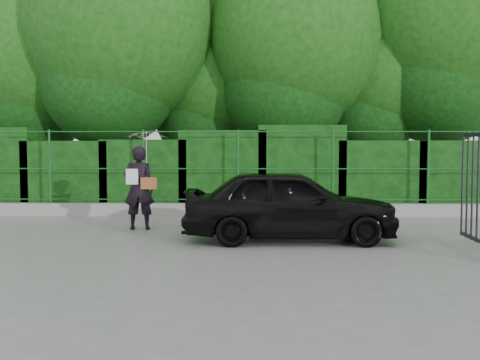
{
  "coord_description": "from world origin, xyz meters",
  "views": [
    {
      "loc": [
        0.72,
        -10.06,
        1.89
      ],
      "look_at": [
        0.51,
        1.3,
        1.1
      ],
      "focal_mm": 45.0,
      "sensor_mm": 36.0,
      "label": 1
    }
  ],
  "objects": [
    {
      "name": "ground",
      "position": [
        0.0,
        0.0,
        0.0
      ],
      "size": [
        80.0,
        80.0,
        0.0
      ],
      "primitive_type": "plane",
      "color": "gray"
    },
    {
      "name": "car",
      "position": [
        1.44,
        0.98,
        0.67
      ],
      "size": [
        3.95,
        1.63,
        1.34
      ],
      "primitive_type": "imported",
      "rotation": [
        0.0,
        0.0,
        1.58
      ],
      "color": "black",
      "rests_on": "ground"
    },
    {
      "name": "woman",
      "position": [
        -1.52,
        2.31,
        1.31
      ],
      "size": [
        0.89,
        0.87,
        2.05
      ],
      "color": "black",
      "rests_on": "ground"
    },
    {
      "name": "fence",
      "position": [
        0.22,
        4.5,
        1.2
      ],
      "size": [
        14.13,
        0.06,
        1.8
      ],
      "color": "#16541D",
      "rests_on": "kerb"
    },
    {
      "name": "kerb",
      "position": [
        0.0,
        4.5,
        0.15
      ],
      "size": [
        14.0,
        0.25,
        0.3
      ],
      "primitive_type": "cube",
      "color": "#9E9E99",
      "rests_on": "ground"
    },
    {
      "name": "trees",
      "position": [
        1.14,
        7.74,
        4.62
      ],
      "size": [
        17.1,
        6.15,
        8.08
      ],
      "color": "black",
      "rests_on": "ground"
    },
    {
      "name": "hedge",
      "position": [
        -0.09,
        5.5,
        0.99
      ],
      "size": [
        14.2,
        1.2,
        2.22
      ],
      "color": "black",
      "rests_on": "ground"
    }
  ]
}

